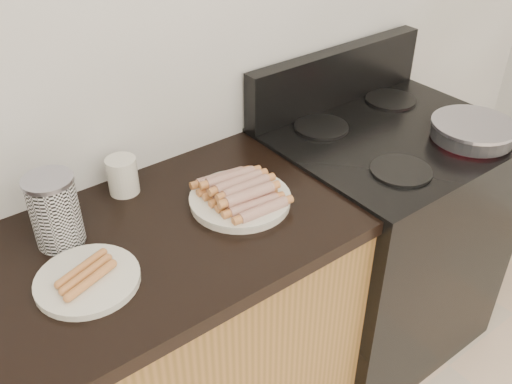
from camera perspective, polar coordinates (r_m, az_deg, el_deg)
wall_back at (r=1.55m, az=-13.93°, el=14.58°), size 4.00×0.04×2.60m
stove at (r=2.17m, az=12.11°, el=-4.79°), size 0.76×0.65×0.91m
stove_panel at (r=2.05m, az=8.03°, el=11.34°), size 0.76×0.06×0.20m
burner_near_left at (r=1.71m, az=14.30°, el=2.10°), size 0.18×0.18×0.01m
burner_near_right at (r=1.97m, az=20.72°, el=5.25°), size 0.18×0.18×0.01m
burner_far_left at (r=1.91m, az=6.54°, el=6.48°), size 0.18×0.18×0.01m
burner_far_right at (r=2.14m, az=13.30°, el=8.96°), size 0.18×0.18×0.01m
frying_pan at (r=1.93m, az=21.01°, el=5.78°), size 0.27×0.44×0.05m
main_plate at (r=1.55m, az=-1.59°, el=-0.88°), size 0.28×0.28×0.02m
side_plate at (r=1.36m, az=-16.49°, el=-8.45°), size 0.25×0.25×0.02m
hotdog_pile at (r=1.53m, az=-1.61°, el=0.14°), size 0.14×0.24×0.06m
plain_sausages at (r=1.35m, az=-16.62°, el=-7.86°), size 0.13×0.11×0.02m
canister at (r=1.45m, az=-19.47°, el=-1.77°), size 0.12×0.12×0.19m
mug at (r=1.61m, az=-13.20°, el=1.61°), size 0.11×0.11×0.11m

